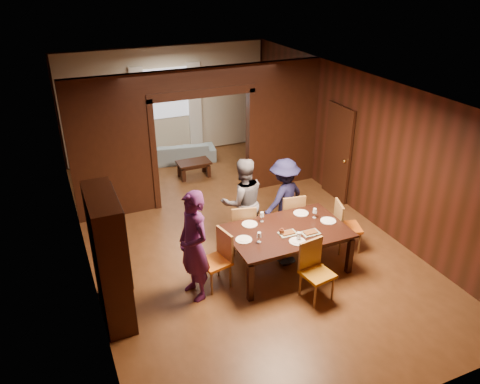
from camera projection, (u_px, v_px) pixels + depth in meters
name	position (u px, v px, depth m)	size (l,w,h in m)	color
floor	(232.00, 231.00, 9.27)	(9.00, 9.00, 0.00)	#583318
ceiling	(231.00, 85.00, 7.97)	(5.50, 9.00, 0.02)	silver
room_walls	(199.00, 130.00, 10.14)	(5.52, 9.01, 2.90)	black
person_purple	(194.00, 246.00, 7.12)	(0.66, 0.44, 1.82)	#511E57
person_grey	(243.00, 202.00, 8.54)	(0.83, 0.65, 1.70)	#5C5A62
person_navy	(284.00, 198.00, 8.85)	(1.01, 0.58, 1.56)	#161637
sofa	(182.00, 152.00, 12.37)	(1.74, 0.68, 0.51)	#88A4B3
serving_bowl	(287.00, 224.00, 7.95)	(0.32, 0.32, 0.08)	black
dining_table	(286.00, 249.00, 8.01)	(2.01, 1.25, 0.76)	black
coffee_table	(194.00, 169.00, 11.50)	(0.80, 0.50, 0.40)	black
chair_left	(215.00, 260.00, 7.52)	(0.44, 0.44, 0.97)	orange
chair_right	(348.00, 226.00, 8.49)	(0.44, 0.44, 0.97)	orange
chair_far_l	(242.00, 227.00, 8.47)	(0.44, 0.44, 0.97)	#CD5813
chair_far_r	(289.00, 215.00, 8.84)	(0.44, 0.44, 0.97)	#CC5213
chair_near	(318.00, 272.00, 7.24)	(0.44, 0.44, 0.97)	#BE7611
hutch	(109.00, 258.00, 6.69)	(0.40, 1.20, 2.00)	black
door_right	(338.00, 153.00, 10.17)	(0.06, 0.90, 2.10)	black
window_far	(166.00, 93.00, 12.15)	(1.20, 0.03, 1.30)	silver
curtain_left	(140.00, 114.00, 12.05)	(0.35, 0.06, 2.40)	white
curtain_right	(195.00, 107.00, 12.59)	(0.35, 0.06, 2.40)	white
plate_left	(244.00, 240.00, 7.56)	(0.27, 0.27, 0.01)	white
plate_far_l	(250.00, 224.00, 8.00)	(0.27, 0.27, 0.01)	white
plate_far_r	(301.00, 213.00, 8.35)	(0.27, 0.27, 0.01)	white
plate_right	(328.00, 221.00, 8.10)	(0.27, 0.27, 0.01)	white
plate_near	(297.00, 241.00, 7.51)	(0.27, 0.27, 0.01)	silver
platter_a	(288.00, 233.00, 7.71)	(0.30, 0.20, 0.04)	gray
platter_b	(311.00, 233.00, 7.73)	(0.30, 0.20, 0.04)	gray
wineglass_left	(259.00, 237.00, 7.46)	(0.08, 0.08, 0.18)	silver
wineglass_far	(262.00, 217.00, 8.06)	(0.08, 0.08, 0.18)	white
wineglass_right	(315.00, 213.00, 8.17)	(0.08, 0.08, 0.18)	white
tumbler	(299.00, 236.00, 7.53)	(0.07, 0.07, 0.14)	white
condiment_jar	(282.00, 231.00, 7.69)	(0.08, 0.08, 0.11)	#4F2212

